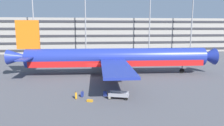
# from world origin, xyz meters

# --- Properties ---
(ground_plane) EXTENTS (600.00, 600.00, 0.00)m
(ground_plane) POSITION_xyz_m (0.00, 0.00, 0.00)
(ground_plane) COLOR #4C4C51
(terminal_structure) EXTENTS (122.59, 15.40, 12.19)m
(terminal_structure) POSITION_xyz_m (0.00, 42.97, 6.09)
(terminal_structure) COLOR gray
(terminal_structure) RESTS_ON ground_plane
(airliner) EXTENTS (39.66, 32.13, 10.22)m
(airliner) POSITION_xyz_m (4.03, 1.10, 3.11)
(airliner) COLOR navy
(airliner) RESTS_ON ground_plane
(light_mast_left) EXTENTS (1.80, 0.50, 20.20)m
(light_mast_left) POSITION_xyz_m (-17.08, 28.44, 11.77)
(light_mast_left) COLOR gray
(light_mast_left) RESTS_ON ground_plane
(light_mast_center_left) EXTENTS (1.80, 0.50, 25.80)m
(light_mast_center_left) POSITION_xyz_m (-1.57, 28.44, 14.64)
(light_mast_center_left) COLOR gray
(light_mast_center_left) RESTS_ON ground_plane
(light_mast_center_right) EXTENTS (1.80, 0.50, 23.77)m
(light_mast_center_right) POSITION_xyz_m (18.89, 28.44, 13.60)
(light_mast_center_right) COLOR gray
(light_mast_center_right) RESTS_ON ground_plane
(light_mast_right) EXTENTS (1.80, 0.50, 21.29)m
(light_mast_right) POSITION_xyz_m (33.18, 28.44, 12.33)
(light_mast_right) COLOR gray
(light_mast_right) RESTS_ON ground_plane
(suitcase_laid_flat) EXTENTS (0.38, 0.53, 0.90)m
(suitcase_laid_flat) POSITION_xyz_m (-1.97, -11.70, 0.37)
(suitcase_laid_flat) COLOR navy
(suitcase_laid_flat) RESTS_ON ground_plane
(suitcase_upright) EXTENTS (0.27, 0.44, 0.98)m
(suitcase_upright) POSITION_xyz_m (-2.73, -12.33, 0.41)
(suitcase_upright) COLOR orange
(suitcase_upright) RESTS_ON ground_plane
(suitcase_navy) EXTENTS (0.80, 0.66, 0.25)m
(suitcase_navy) POSITION_xyz_m (-1.01, -13.63, 0.13)
(suitcase_navy) COLOR orange
(suitcase_navy) RESTS_ON ground_plane
(suitcase_orange) EXTENTS (0.46, 0.42, 0.88)m
(suitcase_orange) POSITION_xyz_m (0.99, -12.11, 0.40)
(suitcase_orange) COLOR navy
(suitcase_orange) RESTS_ON ground_plane
(backpack_silver) EXTENTS (0.43, 0.35, 0.49)m
(backpack_silver) POSITION_xyz_m (1.43, -13.10, 0.21)
(backpack_silver) COLOR gray
(backpack_silver) RESTS_ON ground_plane
(baggage_cart) EXTENTS (3.36, 1.96, 0.82)m
(baggage_cart) POSITION_xyz_m (2.65, -12.85, 0.43)
(baggage_cart) COLOR gray
(baggage_cart) RESTS_ON ground_plane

